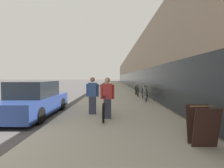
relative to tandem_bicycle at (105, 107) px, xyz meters
The scene contains 10 objects.
sidewalk_slab 18.30m from the tandem_bicycle, 88.29° to the left, with size 4.78×70.00×0.12m.
storefront_facade 27.57m from the tandem_bicycle, 73.13° to the left, with size 10.01×70.00×5.68m.
tandem_bicycle is the anchor object (origin of this frame).
person_rider 0.54m from the tandem_bicycle, 71.26° to the right, with size 0.52×0.20×1.53m.
person_bystander 0.79m from the tandem_bicycle, 141.31° to the left, with size 0.52×0.20×1.53m.
bike_rack_hoop 4.27m from the tandem_bicycle, 58.97° to the left, with size 0.05×0.60×0.84m.
cruiser_bike_nearest 5.50m from the tandem_bicycle, 63.65° to the left, with size 0.52×1.92×0.98m.
cruiser_bike_middle 7.80m from the tandem_bicycle, 73.10° to the left, with size 0.52×1.89×0.94m.
sandwich_board_sign 3.73m from the tandem_bicycle, 51.20° to the right, with size 0.56×0.56×0.90m.
parked_sedan_curbside 3.10m from the tandem_bicycle, 168.66° to the left, with size 1.75×4.44×1.47m.
Camera 1 is at (5.21, -4.08, 1.66)m, focal length 28.00 mm.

